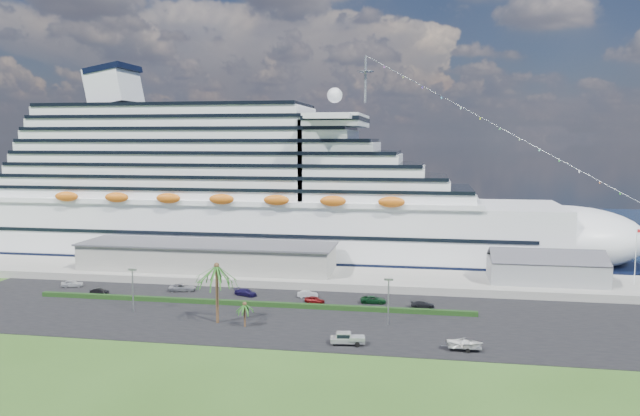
% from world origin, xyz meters
% --- Properties ---
extents(ground, '(420.00, 420.00, 0.00)m').
position_xyz_m(ground, '(0.00, 0.00, 0.00)').
color(ground, '#30531B').
rests_on(ground, ground).
extents(asphalt_lot, '(140.00, 38.00, 0.12)m').
position_xyz_m(asphalt_lot, '(0.00, 11.00, 0.06)').
color(asphalt_lot, black).
rests_on(asphalt_lot, ground).
extents(wharf, '(240.00, 20.00, 1.80)m').
position_xyz_m(wharf, '(0.00, 40.00, 0.90)').
color(wharf, gray).
rests_on(wharf, ground).
extents(water, '(420.00, 160.00, 0.02)m').
position_xyz_m(water, '(0.00, 130.00, 0.01)').
color(water, black).
rests_on(water, ground).
extents(cruise_ship, '(191.00, 38.00, 54.00)m').
position_xyz_m(cruise_ship, '(-21.53, 64.00, 16.69)').
color(cruise_ship, silver).
rests_on(cruise_ship, ground).
extents(terminal_building, '(61.00, 15.00, 6.30)m').
position_xyz_m(terminal_building, '(-25.00, 40.00, 5.01)').
color(terminal_building, gray).
rests_on(terminal_building, wharf).
extents(port_shed, '(24.00, 12.31, 7.37)m').
position_xyz_m(port_shed, '(52.00, 40.00, 4.40)').
color(port_shed, gray).
rests_on(port_shed, wharf).
extents(flagpole, '(1.08, 0.16, 12.00)m').
position_xyz_m(flagpole, '(70.04, 40.00, 8.27)').
color(flagpole, silver).
rests_on(flagpole, wharf).
extents(hedge, '(88.00, 1.10, 0.90)m').
position_xyz_m(hedge, '(-8.00, 16.00, 0.57)').
color(hedge, black).
rests_on(hedge, asphalt_lot).
extents(lamp_post_left, '(1.60, 0.35, 8.27)m').
position_xyz_m(lamp_post_left, '(-28.00, 8.00, 5.34)').
color(lamp_post_left, gray).
rests_on(lamp_post_left, asphalt_lot).
extents(lamp_post_right, '(1.60, 0.35, 8.27)m').
position_xyz_m(lamp_post_right, '(20.00, 8.00, 5.34)').
color(lamp_post_right, gray).
rests_on(lamp_post_right, asphalt_lot).
extents(palm_tall, '(8.82, 8.82, 11.13)m').
position_xyz_m(palm_tall, '(-10.00, 4.00, 9.20)').
color(palm_tall, '#47301E').
rests_on(palm_tall, ground).
extents(palm_short, '(3.53, 3.53, 4.56)m').
position_xyz_m(palm_short, '(-4.50, 2.50, 3.67)').
color(palm_short, '#47301E').
rests_on(palm_short, ground).
extents(parked_car_0, '(4.98, 3.40, 1.57)m').
position_xyz_m(parked_car_0, '(-50.60, 24.33, 0.91)').
color(parked_car_0, silver).
rests_on(parked_car_0, asphalt_lot).
extents(parked_car_1, '(3.83, 1.58, 1.23)m').
position_xyz_m(parked_car_1, '(-41.40, 19.43, 0.74)').
color(parked_car_1, black).
rests_on(parked_car_1, asphalt_lot).
extents(parked_car_2, '(6.11, 3.93, 1.57)m').
position_xyz_m(parked_car_2, '(-25.15, 24.89, 0.90)').
color(parked_car_2, gray).
rests_on(parked_car_2, asphalt_lot).
extents(parked_car_3, '(5.38, 3.57, 1.45)m').
position_xyz_m(parked_car_3, '(-10.60, 23.38, 0.84)').
color(parked_car_3, '#191343').
rests_on(parked_car_3, asphalt_lot).
extents(parked_car_4, '(4.37, 2.76, 1.39)m').
position_xyz_m(parked_car_4, '(4.66, 19.97, 0.81)').
color(parked_car_4, maroon).
rests_on(parked_car_4, asphalt_lot).
extents(parked_car_5, '(4.40, 2.19, 1.38)m').
position_xyz_m(parked_car_5, '(2.40, 24.21, 0.81)').
color(parked_car_5, silver).
rests_on(parked_car_5, asphalt_lot).
extents(parked_car_6, '(5.36, 2.80, 1.44)m').
position_xyz_m(parked_car_6, '(16.21, 21.96, 0.84)').
color(parked_car_6, '#0D3619').
rests_on(parked_car_6, asphalt_lot).
extents(parked_car_7, '(4.55, 1.88, 1.32)m').
position_xyz_m(parked_car_7, '(25.87, 20.37, 0.78)').
color(parked_car_7, black).
rests_on(parked_car_7, asphalt_lot).
extents(pickup_truck, '(5.71, 2.70, 1.94)m').
position_xyz_m(pickup_truck, '(14.25, -3.90, 1.18)').
color(pickup_truck, black).
rests_on(pickup_truck, asphalt_lot).
extents(boat_trailer, '(6.36, 4.06, 1.84)m').
position_xyz_m(boat_trailer, '(32.49, -3.64, 1.34)').
color(boat_trailer, gray).
rests_on(boat_trailer, asphalt_lot).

